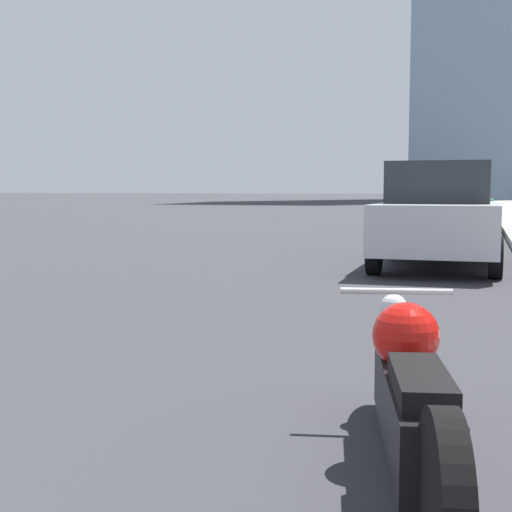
{
  "coord_description": "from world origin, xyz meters",
  "views": [
    {
      "loc": [
        3.91,
        1.38,
        1.33
      ],
      "look_at": [
        1.98,
        7.56,
        0.72
      ],
      "focal_mm": 50.0,
      "sensor_mm": 36.0,
      "label": 1
    }
  ],
  "objects_px": {
    "parked_car_green": "(461,204)",
    "parked_car_red": "(464,199)",
    "parked_car_silver": "(439,216)",
    "motorcycle": "(410,396)"
  },
  "relations": [
    {
      "from": "motorcycle",
      "to": "parked_car_red",
      "type": "distance_m",
      "value": 31.12
    },
    {
      "from": "motorcycle",
      "to": "parked_car_green",
      "type": "height_order",
      "value": "parked_car_green"
    },
    {
      "from": "parked_car_green",
      "to": "parked_car_red",
      "type": "xyz_separation_m",
      "value": [
        -0.13,
        11.9,
        -0.01
      ]
    },
    {
      "from": "motorcycle",
      "to": "parked_car_red",
      "type": "height_order",
      "value": "parked_car_red"
    },
    {
      "from": "parked_car_silver",
      "to": "parked_car_green",
      "type": "height_order",
      "value": "parked_car_silver"
    },
    {
      "from": "parked_car_silver",
      "to": "parked_car_red",
      "type": "xyz_separation_m",
      "value": [
        0.02,
        22.02,
        -0.02
      ]
    },
    {
      "from": "parked_car_green",
      "to": "parked_car_red",
      "type": "relative_size",
      "value": 0.97
    },
    {
      "from": "parked_car_red",
      "to": "parked_car_silver",
      "type": "bearing_deg",
      "value": -86.59
    },
    {
      "from": "motorcycle",
      "to": "parked_car_red",
      "type": "bearing_deg",
      "value": 79.25
    },
    {
      "from": "motorcycle",
      "to": "parked_car_red",
      "type": "relative_size",
      "value": 0.58
    }
  ]
}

